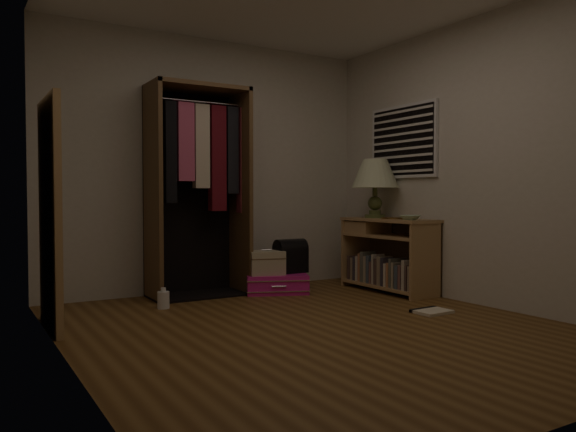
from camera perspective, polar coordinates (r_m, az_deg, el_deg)
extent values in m
plane|color=brown|center=(4.24, 3.18, -11.33)|extent=(4.00, 4.00, 0.00)
cube|color=beige|center=(5.90, -7.80, 5.11)|extent=(3.50, 0.02, 2.60)
cube|color=beige|center=(5.32, 19.09, 5.36)|extent=(0.02, 4.00, 2.60)
cube|color=beige|center=(3.48, -21.61, 7.18)|extent=(0.02, 4.00, 2.60)
cube|color=white|center=(6.02, 11.62, 7.42)|extent=(0.03, 0.96, 0.76)
cube|color=black|center=(6.01, 11.61, 7.42)|extent=(0.03, 0.90, 0.70)
cube|color=silver|center=(5.98, 11.47, 4.46)|extent=(0.01, 0.88, 0.02)
cube|color=silver|center=(5.99, 11.47, 5.21)|extent=(0.01, 0.88, 0.02)
cube|color=silver|center=(5.99, 11.48, 5.95)|extent=(0.01, 0.88, 0.02)
cube|color=silver|center=(6.00, 11.48, 6.69)|extent=(0.01, 0.88, 0.02)
cube|color=silver|center=(6.00, 11.49, 7.43)|extent=(0.01, 0.88, 0.02)
cube|color=silver|center=(6.01, 11.49, 8.17)|extent=(0.01, 0.88, 0.02)
cube|color=silver|center=(6.02, 11.50, 8.90)|extent=(0.01, 0.88, 0.02)
cube|color=silver|center=(6.03, 11.50, 9.64)|extent=(0.01, 0.88, 0.02)
cube|color=silver|center=(6.04, 11.51, 10.37)|extent=(0.01, 0.88, 0.02)
cube|color=#A88051|center=(5.50, 13.84, -4.35)|extent=(0.40, 0.03, 0.75)
cube|color=#A88051|center=(6.30, 6.97, -3.50)|extent=(0.40, 0.03, 0.75)
cube|color=#A88051|center=(5.93, 10.15, -6.93)|extent=(0.40, 1.04, 0.03)
cube|color=#A88051|center=(5.88, 10.18, -2.01)|extent=(0.40, 1.04, 0.03)
cube|color=#A88051|center=(5.87, 10.19, -0.40)|extent=(0.42, 1.12, 0.03)
cube|color=brown|center=(6.02, 11.54, -3.79)|extent=(0.02, 1.10, 0.75)
cube|color=#A88051|center=(6.12, 8.08, -1.14)|extent=(0.36, 0.38, 0.13)
cube|color=gray|center=(5.51, 12.81, -6.22)|extent=(0.18, 0.03, 0.24)
cube|color=#4C3833|center=(5.54, 12.52, -6.14)|extent=(0.19, 0.03, 0.24)
cube|color=#B7AD99|center=(5.58, 12.34, -5.86)|extent=(0.21, 0.04, 0.29)
cube|color=brown|center=(5.62, 11.98, -6.06)|extent=(0.21, 0.04, 0.24)
cube|color=#3F4C59|center=(5.63, 11.45, -6.09)|extent=(0.16, 0.05, 0.23)
cube|color=gray|center=(5.68, 11.20, -5.90)|extent=(0.18, 0.03, 0.25)
cube|color=#59594C|center=(5.71, 11.04, -5.67)|extent=(0.20, 0.03, 0.29)
cube|color=#B2724C|center=(5.73, 10.61, -5.87)|extent=(0.16, 0.03, 0.24)
cube|color=beige|center=(5.76, 10.38, -5.88)|extent=(0.17, 0.03, 0.23)
cube|color=#332D38|center=(5.78, 10.06, -5.59)|extent=(0.16, 0.04, 0.28)
cube|color=gray|center=(5.83, 9.78, -5.49)|extent=(0.17, 0.05, 0.29)
cube|color=#4C3833|center=(5.88, 9.61, -5.55)|extent=(0.21, 0.04, 0.26)
cube|color=#B7AD99|center=(5.89, 9.13, -5.33)|extent=(0.16, 0.03, 0.31)
cube|color=brown|center=(5.93, 8.86, -5.67)|extent=(0.15, 0.03, 0.23)
cube|color=#3F4C59|center=(5.96, 8.64, -5.35)|extent=(0.16, 0.04, 0.29)
cube|color=gray|center=(6.01, 8.51, -5.33)|extent=(0.21, 0.04, 0.28)
cube|color=#59594C|center=(6.03, 8.11, -5.10)|extent=(0.18, 0.05, 0.32)
cube|color=#B2724C|center=(6.08, 7.91, -5.15)|extent=(0.20, 0.03, 0.30)
cube|color=beige|center=(6.11, 7.57, -5.27)|extent=(0.18, 0.04, 0.26)
cube|color=#332D38|center=(6.14, 7.27, -5.27)|extent=(0.16, 0.04, 0.25)
cube|color=gray|center=(6.18, 7.17, -5.29)|extent=(0.20, 0.04, 0.24)
cube|color=#4C3833|center=(6.23, 6.93, -5.17)|extent=(0.22, 0.04, 0.25)
cube|color=brown|center=(5.40, -13.59, 2.45)|extent=(0.04, 0.50, 2.05)
cube|color=brown|center=(5.74, -4.88, 2.46)|extent=(0.04, 0.50, 2.05)
cube|color=brown|center=(5.65, -9.16, 12.70)|extent=(0.95, 0.50, 0.04)
cube|color=black|center=(5.77, -9.97, 2.44)|extent=(0.95, 0.02, 2.05)
cube|color=black|center=(5.64, -9.04, -7.91)|extent=(0.95, 0.50, 0.02)
cylinder|color=silver|center=(5.63, -9.15, 11.40)|extent=(0.87, 0.02, 0.02)
cube|color=black|center=(5.45, -12.01, 6.33)|extent=(0.11, 0.15, 0.95)
cube|color=#BF4C72|center=(5.51, -10.51, 7.38)|extent=(0.16, 0.14, 0.75)
cube|color=beige|center=(5.56, -8.83, 6.99)|extent=(0.15, 0.10, 0.81)
cube|color=#590F19|center=(5.62, -7.21, 5.81)|extent=(0.15, 0.11, 1.03)
cube|color=black|center=(5.69, -5.78, 6.63)|extent=(0.12, 0.10, 0.86)
cube|color=maroon|center=(5.75, -4.49, 5.62)|extent=(0.13, 0.11, 1.06)
cube|color=tan|center=(4.46, -23.05, 0.20)|extent=(0.05, 0.80, 1.70)
cube|color=white|center=(4.46, -22.68, 0.21)|extent=(0.01, 0.68, 1.58)
cube|color=#CC1882|center=(5.75, -1.20, -6.82)|extent=(0.73, 0.64, 0.19)
cube|color=silver|center=(5.76, -1.20, -7.33)|extent=(0.76, 0.67, 0.01)
cube|color=silver|center=(5.74, -1.20, -6.30)|extent=(0.76, 0.67, 0.01)
cylinder|color=silver|center=(5.53, -0.93, -7.18)|extent=(0.14, 0.07, 0.02)
cube|color=tan|center=(5.66, -2.20, -4.77)|extent=(0.40, 0.32, 0.24)
cube|color=brown|center=(5.65, -2.20, -4.27)|extent=(0.40, 0.33, 0.01)
cylinder|color=silver|center=(5.64, -2.20, -3.47)|extent=(0.10, 0.04, 0.02)
cube|color=black|center=(5.80, 0.25, -4.56)|extent=(0.32, 0.21, 0.24)
cylinder|color=black|center=(5.79, 0.25, -3.36)|extent=(0.32, 0.21, 0.21)
cylinder|color=#445228|center=(6.03, 8.82, -0.02)|extent=(0.27, 0.27, 0.04)
cylinder|color=#445228|center=(6.03, 8.82, 0.36)|extent=(0.16, 0.16, 0.04)
sphere|color=#445228|center=(6.03, 8.82, 1.29)|extent=(0.19, 0.19, 0.15)
cylinder|color=#445228|center=(6.03, 8.83, 2.43)|extent=(0.07, 0.07, 0.09)
cone|color=silver|center=(6.03, 8.84, 4.29)|extent=(0.63, 0.63, 0.30)
cone|color=silver|center=(6.03, 8.84, 4.29)|extent=(0.56, 0.56, 0.28)
cylinder|color=olive|center=(5.80, 10.77, -0.21)|extent=(0.33, 0.33, 0.02)
imported|color=#A6C7A8|center=(5.56, 12.30, -0.16)|extent=(0.24, 0.24, 0.05)
cylinder|color=white|center=(5.06, -12.54, -8.33)|extent=(0.14, 0.14, 0.15)
cylinder|color=white|center=(5.05, -12.55, -7.31)|extent=(0.06, 0.06, 0.03)
cube|color=beige|center=(4.93, 14.41, -9.37)|extent=(0.30, 0.25, 0.02)
cube|color=black|center=(4.99, 13.56, -9.21)|extent=(0.30, 0.05, 0.03)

